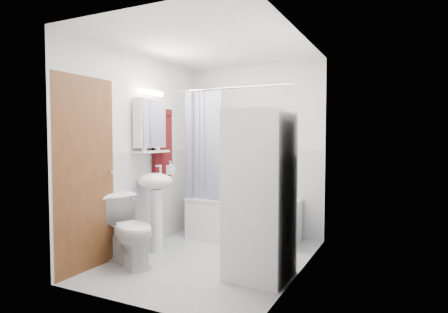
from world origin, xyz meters
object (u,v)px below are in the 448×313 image
at_px(bathtub, 243,217).
at_px(toilet, 129,231).
at_px(sink, 156,193).
at_px(washer_dryer, 260,194).

height_order(bathtub, toilet, toilet).
distance_m(sink, toilet, 0.62).
bearing_deg(sink, washer_dryer, -9.95).
xyz_separation_m(bathtub, washer_dryer, (0.67, -1.18, 0.52)).
height_order(washer_dryer, toilet, washer_dryer).
distance_m(bathtub, washer_dryer, 1.45).
bearing_deg(washer_dryer, sink, 171.54).
bearing_deg(sink, toilet, -86.30).
bearing_deg(bathtub, sink, -129.27).
relative_size(bathtub, toilet, 1.93).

